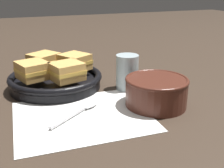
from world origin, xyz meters
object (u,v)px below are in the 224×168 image
object	(u,v)px
sandwich_far_right	(33,70)
sandwich_far_left	(44,61)
skillet	(56,81)
sandwich_near_left	(67,71)
soup_bowl	(156,90)
sandwich_near_right	(75,62)
drinking_glass	(127,72)
spoon	(84,108)

from	to	relation	value
sandwich_far_right	sandwich_far_left	bearing A→B (deg)	62.72
skillet	sandwich_near_left	distance (m)	0.08
soup_bowl	sandwich_near_right	xyz separation A→B (m)	(-0.14, 0.23, 0.02)
sandwich_near_left	skillet	bearing A→B (deg)	107.72
soup_bowl	sandwich_near_right	world-z (taller)	sandwich_near_right
drinking_glass	sandwich_far_right	bearing A→B (deg)	165.24
sandwich_far_right	sandwich_near_left	bearing A→B (deg)	-27.28
skillet	drinking_glass	size ratio (longest dim) A/B	2.67
skillet	sandwich_far_left	world-z (taller)	sandwich_far_left
soup_bowl	sandwich_near_left	bearing A→B (deg)	140.47
soup_bowl	sandwich_near_right	distance (m)	0.27
soup_bowl	drinking_glass	xyz separation A→B (m)	(-0.02, 0.13, 0.01)
soup_bowl	sandwich_far_right	world-z (taller)	sandwich_far_right
skillet	drinking_glass	xyz separation A→B (m)	(0.18, -0.08, 0.03)
soup_bowl	skillet	bearing A→B (deg)	133.55
soup_bowl	sandwich_far_right	xyz separation A→B (m)	(-0.27, 0.19, 0.02)
spoon	sandwich_near_left	distance (m)	0.13
soup_bowl	sandwich_near_left	distance (m)	0.24
sandwich_far_left	sandwich_far_right	distance (m)	0.09
spoon	skillet	distance (m)	0.18
sandwich_near_left	sandwich_far_right	xyz separation A→B (m)	(-0.08, 0.04, 0.00)
sandwich_near_left	drinking_glass	distance (m)	0.17
sandwich_near_left	sandwich_far_right	distance (m)	0.09
skillet	sandwich_near_right	distance (m)	0.08
skillet	sandwich_far_left	size ratio (longest dim) A/B	2.46
sandwich_far_right	sandwich_near_right	bearing A→B (deg)	17.72
sandwich_far_left	sandwich_far_right	size ratio (longest dim) A/B	1.08
spoon	sandwich_near_left	xyz separation A→B (m)	(-0.01, 0.12, 0.06)
skillet	soup_bowl	bearing A→B (deg)	-46.45
skillet	drinking_glass	bearing A→B (deg)	-24.77
drinking_glass	sandwich_near_left	bearing A→B (deg)	172.21
drinking_glass	sandwich_far_left	bearing A→B (deg)	144.15
spoon	sandwich_far_left	size ratio (longest dim) A/B	1.33
soup_bowl	skillet	world-z (taller)	soup_bowl
spoon	drinking_glass	xyz separation A→B (m)	(0.15, 0.09, 0.04)
sandwich_near_left	sandwich_near_right	size ratio (longest dim) A/B	0.91
spoon	sandwich_far_right	xyz separation A→B (m)	(-0.09, 0.16, 0.06)
sandwich_near_right	drinking_glass	size ratio (longest dim) A/B	1.07
sandwich_far_left	soup_bowl	bearing A→B (deg)	-51.07
spoon	skillet	world-z (taller)	skillet
sandwich_near_right	skillet	bearing A→B (deg)	-162.28
spoon	drinking_glass	bearing A→B (deg)	-5.12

